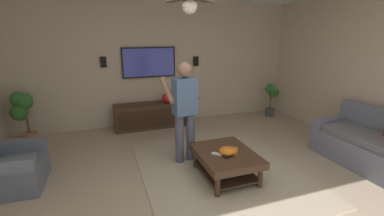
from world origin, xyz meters
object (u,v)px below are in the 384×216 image
object	(u,v)px
vase_round	(167,98)
wall_speaker_right	(103,62)
bowl	(227,151)
book	(232,151)
couch	(379,150)
person_standing	(184,107)
tv	(149,62)
coffee_table	(226,159)
potted_plant_tall	(22,110)
remote_black	(225,156)
potted_plant_short	(271,96)
remote_white	(217,154)
armchair	(7,169)
media_console	(153,115)
wall_speaker_left	(196,61)

from	to	relation	value
vase_round	wall_speaker_right	world-z (taller)	wall_speaker_right
bowl	book	distance (m)	0.11
couch	person_standing	distance (m)	3.11
couch	tv	bearing A→B (deg)	-49.05
coffee_table	potted_plant_tall	xyz separation A→B (m)	(2.38, 3.05, 0.39)
bowl	remote_black	size ratio (longest dim) A/B	1.60
tv	potted_plant_short	bearing A→B (deg)	82.09
person_standing	bowl	bearing A→B (deg)	-161.18
potted_plant_short	wall_speaker_right	size ratio (longest dim) A/B	3.75
remote_white	vase_round	size ratio (longest dim) A/B	0.68
remote_black	coffee_table	bearing A→B (deg)	170.08
potted_plant_tall	book	xyz separation A→B (m)	(-2.41, -3.14, -0.26)
potted_plant_tall	wall_speaker_right	distance (m)	1.76
armchair	potted_plant_short	bearing A→B (deg)	18.65
remote_black	vase_round	xyz separation A→B (m)	(2.57, 0.19, 0.25)
media_console	book	world-z (taller)	media_console
wall_speaker_right	person_standing	bearing A→B (deg)	-151.36
potted_plant_tall	armchair	bearing A→B (deg)	-175.90
vase_round	wall_speaker_right	bearing A→B (deg)	76.78
potted_plant_tall	bowl	bearing A→B (deg)	-128.89
bowl	remote_white	world-z (taller)	bowl
tv	wall_speaker_left	bearing A→B (deg)	90.68
potted_plant_tall	potted_plant_short	xyz separation A→B (m)	(-0.06, -5.48, -0.17)
book	wall_speaker_right	world-z (taller)	wall_speaker_right
remote_black	book	bearing A→B (deg)	141.54
remote_black	wall_speaker_left	distance (m)	3.10
armchair	person_standing	distance (m)	2.61
armchair	bowl	world-z (taller)	armchair
media_console	person_standing	distance (m)	1.92
coffee_table	wall_speaker_right	xyz separation A→B (m)	(2.75, 1.53, 1.18)
couch	person_standing	size ratio (longest dim) A/B	1.17
potted_plant_short	remote_white	bearing A→B (deg)	132.24
media_console	vase_round	xyz separation A→B (m)	(-0.05, -0.32, 0.39)
potted_plant_short	wall_speaker_left	size ratio (longest dim) A/B	3.75
armchair	book	xyz separation A→B (m)	(-0.76, -3.02, 0.14)
person_standing	remote_white	bearing A→B (deg)	-169.49
wall_speaker_right	media_console	bearing A→B (deg)	-104.85
coffee_table	person_standing	world-z (taller)	person_standing
potted_plant_short	remote_black	bearing A→B (deg)	134.30
vase_round	coffee_table	bearing A→B (deg)	-174.08
tv	person_standing	size ratio (longest dim) A/B	0.72
person_standing	remote_black	distance (m)	1.02
armchair	media_console	world-z (taller)	armchair
armchair	tv	world-z (taller)	tv
couch	remote_black	distance (m)	2.49
media_console	remote_black	distance (m)	2.67
potted_plant_tall	potted_plant_short	size ratio (longest dim) A/B	1.24
couch	book	distance (m)	2.36
remote_black	person_standing	bearing A→B (deg)	-138.19
couch	potted_plant_short	bearing A→B (deg)	-91.91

